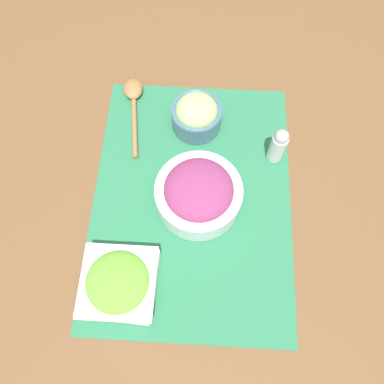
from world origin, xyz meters
name	(u,v)px	position (x,y,z in m)	size (l,w,h in m)	color
ground_plane	(192,198)	(0.00, 0.00, 0.00)	(3.00, 3.00, 0.00)	brown
placemat	(192,198)	(0.00, 0.00, 0.00)	(0.60, 0.43, 0.00)	#2D7A51
cucumber_bowl	(197,114)	(0.19, 0.00, 0.04)	(0.12, 0.12, 0.08)	slate
lettuce_bowl	(119,283)	(-0.20, 0.13, 0.03)	(0.15, 0.15, 0.06)	white
onion_bowl	(199,193)	(-0.01, -0.01, 0.05)	(0.18, 0.18, 0.09)	silver
wooden_spoon	(133,98)	(0.25, 0.16, 0.02)	(0.22, 0.06, 0.03)	#9E7042
pepper_shaker	(278,145)	(0.11, -0.18, 0.06)	(0.04, 0.04, 0.10)	silver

